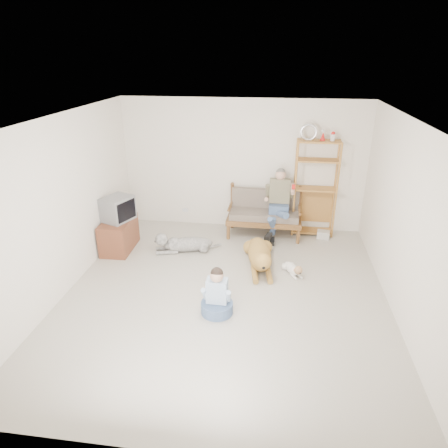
# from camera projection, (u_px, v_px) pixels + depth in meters

# --- Properties ---
(floor) EXTENTS (5.50, 5.50, 0.00)m
(floor) POSITION_uv_depth(u_px,v_px,m) (225.00, 295.00, 6.28)
(floor) COLOR beige
(floor) RESTS_ON ground
(ceiling) EXTENTS (5.50, 5.50, 0.00)m
(ceiling) POSITION_uv_depth(u_px,v_px,m) (225.00, 120.00, 5.21)
(ceiling) COLOR white
(ceiling) RESTS_ON ground
(wall_back) EXTENTS (5.00, 0.00, 5.00)m
(wall_back) POSITION_uv_depth(u_px,v_px,m) (243.00, 166.00, 8.25)
(wall_back) COLOR silver
(wall_back) RESTS_ON ground
(wall_front) EXTENTS (5.00, 0.00, 5.00)m
(wall_front) POSITION_uv_depth(u_px,v_px,m) (181.00, 342.00, 3.25)
(wall_front) COLOR silver
(wall_front) RESTS_ON ground
(wall_left) EXTENTS (0.00, 5.50, 5.50)m
(wall_left) POSITION_uv_depth(u_px,v_px,m) (62.00, 207.00, 6.05)
(wall_left) COLOR silver
(wall_left) RESTS_ON ground
(wall_right) EXTENTS (0.00, 5.50, 5.50)m
(wall_right) POSITION_uv_depth(u_px,v_px,m) (407.00, 225.00, 5.44)
(wall_right) COLOR silver
(wall_right) RESTS_ON ground
(loveseat) EXTENTS (1.51, 0.72, 0.95)m
(loveseat) POSITION_uv_depth(u_px,v_px,m) (264.00, 212.00, 8.20)
(loveseat) COLOR brown
(loveseat) RESTS_ON ground
(man) EXTENTS (0.54, 0.77, 1.24)m
(man) POSITION_uv_depth(u_px,v_px,m) (277.00, 208.00, 7.93)
(man) COLOR slate
(man) RESTS_ON loveseat
(etagere) EXTENTS (0.87, 0.38, 2.27)m
(etagere) POSITION_uv_depth(u_px,v_px,m) (315.00, 188.00, 8.02)
(etagere) COLOR #B78139
(etagere) RESTS_ON ground
(book_stack) EXTENTS (0.27, 0.22, 0.16)m
(book_stack) POSITION_uv_depth(u_px,v_px,m) (323.00, 235.00, 8.15)
(book_stack) COLOR silver
(book_stack) RESTS_ON ground
(tv_stand) EXTENTS (0.52, 0.91, 0.60)m
(tv_stand) POSITION_uv_depth(u_px,v_px,m) (119.00, 235.00, 7.63)
(tv_stand) COLOR brown
(tv_stand) RESTS_ON ground
(crt_tv) EXTENTS (0.60, 0.66, 0.45)m
(crt_tv) POSITION_uv_depth(u_px,v_px,m) (118.00, 209.00, 7.43)
(crt_tv) COLOR slate
(crt_tv) RESTS_ON tv_stand
(wall_outlet) EXTENTS (0.12, 0.02, 0.08)m
(wall_outlet) POSITION_uv_depth(u_px,v_px,m) (185.00, 210.00, 8.80)
(wall_outlet) COLOR silver
(wall_outlet) RESTS_ON ground
(golden_retriever) EXTENTS (0.56, 1.63, 0.50)m
(golden_retriever) POSITION_uv_depth(u_px,v_px,m) (260.00, 256.00, 7.05)
(golden_retriever) COLOR #B0843D
(golden_retriever) RESTS_ON ground
(shaggy_dog) EXTENTS (1.29, 0.56, 0.40)m
(shaggy_dog) POSITION_uv_depth(u_px,v_px,m) (182.00, 244.00, 7.59)
(shaggy_dog) COLOR silver
(shaggy_dog) RESTS_ON ground
(terrier) EXTENTS (0.36, 0.55, 0.23)m
(terrier) POSITION_uv_depth(u_px,v_px,m) (294.00, 269.00, 6.83)
(terrier) COLOR white
(terrier) RESTS_ON ground
(child) EXTENTS (0.47, 0.47, 0.74)m
(child) POSITION_uv_depth(u_px,v_px,m) (217.00, 297.00, 5.76)
(child) COLOR slate
(child) RESTS_ON ground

